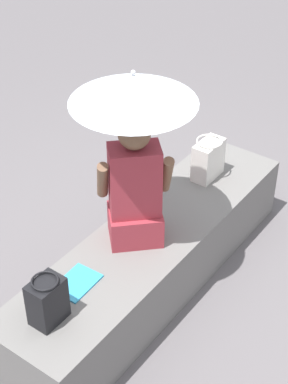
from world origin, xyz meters
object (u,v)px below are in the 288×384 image
at_px(magazine, 77,283).
at_px(person_seated, 135,190).
at_px(handbag_black, 47,301).
at_px(parasol, 133,89).
at_px(tote_bag_canvas, 208,159).

bearing_deg(magazine, person_seated, 174.77).
bearing_deg(handbag_black, person_seated, -177.67).
xyz_separation_m(person_seated, magazine, (0.56, -0.03, -0.38)).
height_order(parasol, magazine, parasol).
height_order(person_seated, tote_bag_canvas, person_seated).
xyz_separation_m(parasol, magazine, (0.63, 0.03, -1.04)).
xyz_separation_m(parasol, handbag_black, (0.93, 0.09, -0.90)).
relative_size(person_seated, handbag_black, 2.93).
distance_m(person_seated, tote_bag_canvas, 0.92).
bearing_deg(tote_bag_canvas, magazine, -1.68).
relative_size(handbag_black, tote_bag_canvas, 0.97).
xyz_separation_m(parasol, tote_bag_canvas, (-0.82, 0.07, -0.89)).
xyz_separation_m(tote_bag_canvas, magazine, (1.45, -0.04, -0.15)).
bearing_deg(parasol, magazine, 2.42).
bearing_deg(tote_bag_canvas, person_seated, -0.97).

